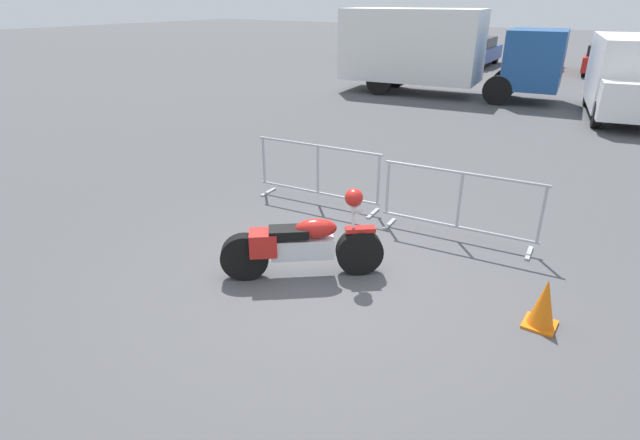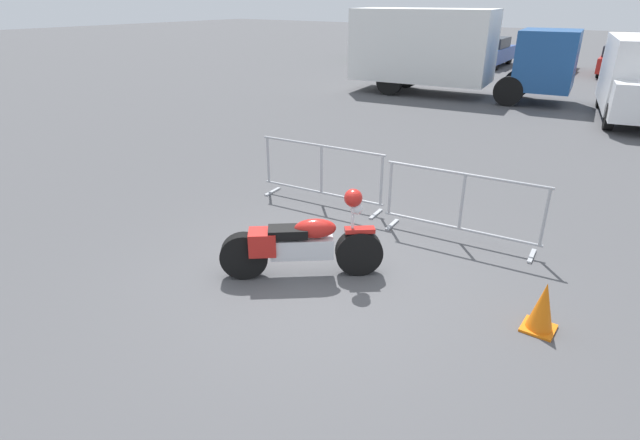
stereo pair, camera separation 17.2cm
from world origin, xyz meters
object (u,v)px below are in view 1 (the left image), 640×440
(parked_car_green, at_px, (372,46))
(parked_car_blue, at_px, (477,51))
(parked_car_red, at_px, (605,59))
(traffic_cone, at_px, (544,304))
(crowd_barrier_near, at_px, (318,173))
(parked_car_silver, at_px, (537,54))
(box_truck, at_px, (436,49))
(pedestrian, at_px, (523,60))
(parked_car_black, at_px, (423,48))
(delivery_van, at_px, (630,75))
(motorcycle, at_px, (302,244))
(crowd_barrier_far, at_px, (459,205))

(parked_car_green, relative_size, parked_car_blue, 0.96)
(parked_car_red, bearing_deg, traffic_cone, -178.41)
(crowd_barrier_near, relative_size, parked_car_silver, 0.53)
(box_truck, xyz_separation_m, parked_car_red, (4.57, 9.47, -0.95))
(box_truck, relative_size, pedestrian, 4.69)
(box_truck, distance_m, parked_car_black, 10.39)
(delivery_van, height_order, parked_car_silver, delivery_van)
(traffic_cone, bearing_deg, parked_car_green, 123.12)
(motorcycle, height_order, traffic_cone, motorcycle)
(parked_car_red, bearing_deg, motorcycle, 174.38)
(parked_car_blue, distance_m, traffic_cone, 23.80)
(parked_car_green, height_order, parked_car_red, parked_car_green)
(delivery_van, xyz_separation_m, parked_car_green, (-13.85, 9.31, -0.54))
(traffic_cone, bearing_deg, box_truck, 117.49)
(crowd_barrier_far, bearing_deg, pedestrian, 101.02)
(parked_car_blue, height_order, pedestrian, pedestrian)
(parked_car_red, bearing_deg, parked_car_blue, 86.80)
(parked_car_silver, bearing_deg, motorcycle, -178.08)
(parked_car_green, bearing_deg, parked_car_blue, -89.79)
(traffic_cone, bearing_deg, crowd_barrier_far, 134.77)
(motorcycle, bearing_deg, parked_car_silver, 56.22)
(box_truck, distance_m, pedestrian, 5.15)
(crowd_barrier_near, height_order, crowd_barrier_far, same)
(motorcycle, height_order, parked_car_silver, parked_car_silver)
(parked_car_green, xyz_separation_m, pedestrian, (9.59, -4.28, 0.22))
(box_truck, height_order, parked_car_blue, box_truck)
(delivery_van, distance_m, parked_car_silver, 10.87)
(box_truck, height_order, traffic_cone, box_truck)
(crowd_barrier_near, height_order, box_truck, box_truck)
(parked_car_black, bearing_deg, traffic_cone, -157.09)
(motorcycle, bearing_deg, box_truck, 66.41)
(traffic_cone, bearing_deg, crowd_barrier_near, 158.90)
(parked_car_red, bearing_deg, parked_car_silver, 87.18)
(motorcycle, height_order, parked_car_black, parked_car_black)
(box_truck, relative_size, parked_car_blue, 1.82)
(delivery_van, distance_m, traffic_cone, 12.63)
(crowd_barrier_far, distance_m, delivery_van, 11.08)
(motorcycle, relative_size, traffic_cone, 2.94)
(crowd_barrier_far, distance_m, box_truck, 12.51)
(parked_car_silver, relative_size, parked_car_red, 1.10)
(crowd_barrier_far, xyz_separation_m, parked_car_blue, (-6.65, 20.74, 0.18))
(box_truck, height_order, pedestrian, box_truck)
(parked_car_black, relative_size, parked_car_blue, 1.03)
(parked_car_black, height_order, traffic_cone, parked_car_black)
(parked_car_green, distance_m, parked_car_black, 3.05)
(crowd_barrier_near, xyz_separation_m, parked_car_blue, (-4.11, 20.74, 0.18))
(parked_car_silver, height_order, traffic_cone, parked_car_silver)
(crowd_barrier_near, xyz_separation_m, pedestrian, (-0.58, 16.02, 0.36))
(crowd_barrier_far, distance_m, traffic_cone, 2.25)
(parked_car_silver, distance_m, traffic_cone, 22.94)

